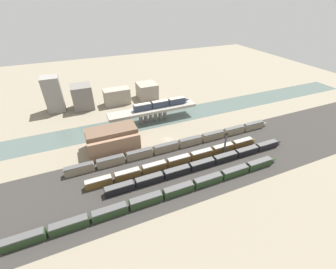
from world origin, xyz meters
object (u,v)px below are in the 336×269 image
(train_on_bridge, at_px, (162,104))
(train_yard_near, at_px, (167,194))
(train_yard_far, at_px, (181,160))
(signal_tower, at_px, (225,144))
(train_yard_mid, at_px, (205,163))
(train_yard_outer, at_px, (181,144))
(warehouse_building, at_px, (112,139))

(train_on_bridge, height_order, train_yard_near, train_on_bridge)
(train_yard_far, distance_m, signal_tower, 23.16)
(train_on_bridge, bearing_deg, train_yard_far, -100.17)
(train_yard_near, relative_size, train_yard_mid, 1.22)
(train_yard_mid, height_order, train_yard_outer, train_yard_outer)
(train_yard_far, bearing_deg, train_yard_outer, 65.59)
(train_yard_near, relative_size, signal_tower, 9.10)
(train_yard_mid, relative_size, signal_tower, 7.47)
(train_on_bridge, xyz_separation_m, train_yard_mid, (0.86, -51.31, -8.52))
(train_on_bridge, distance_m, warehouse_building, 40.69)
(train_yard_far, distance_m, warehouse_building, 36.89)
(train_on_bridge, distance_m, train_yard_far, 46.10)
(train_yard_near, distance_m, train_yard_far, 22.20)
(train_yard_mid, relative_size, train_yard_far, 1.05)
(train_yard_outer, height_order, signal_tower, signal_tower)
(train_yard_far, height_order, train_yard_outer, train_yard_outer)
(train_on_bridge, bearing_deg, train_yard_outer, -94.82)
(train_yard_mid, distance_m, warehouse_building, 47.93)
(train_yard_near, bearing_deg, train_yard_far, 48.82)
(train_yard_mid, distance_m, train_yard_far, 11.11)
(train_on_bridge, height_order, train_yard_mid, train_on_bridge)
(train_yard_outer, height_order, warehouse_building, warehouse_building)
(train_yard_near, relative_size, warehouse_building, 4.50)
(train_yard_far, bearing_deg, train_yard_mid, -37.08)
(train_on_bridge, relative_size, train_yard_mid, 0.40)
(train_yard_near, height_order, train_yard_mid, train_yard_near)
(train_yard_far, relative_size, warehouse_building, 3.53)
(train_yard_mid, height_order, train_yard_far, train_yard_far)
(train_yard_mid, relative_size, warehouse_building, 3.69)
(train_yard_far, relative_size, signal_tower, 7.14)
(signal_tower, bearing_deg, train_yard_near, -158.36)
(train_yard_near, bearing_deg, train_on_bridge, 69.75)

